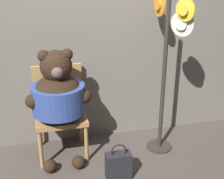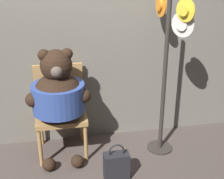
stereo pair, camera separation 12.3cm
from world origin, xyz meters
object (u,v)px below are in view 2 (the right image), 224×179
at_px(chair, 60,106).
at_px(handbag_on_ground, 116,166).
at_px(teddy_bear, 58,95).
at_px(hat_display_rack, 168,63).

bearing_deg(chair, handbag_on_ground, -52.67).
xyz_separation_m(chair, handbag_on_ground, (0.49, -0.64, -0.37)).
distance_m(chair, handbag_on_ground, 0.88).
xyz_separation_m(teddy_bear, handbag_on_ground, (0.50, -0.48, -0.58)).
relative_size(teddy_bear, hat_display_rack, 0.71).
bearing_deg(teddy_bear, handbag_on_ground, -43.73).
height_order(chair, handbag_on_ground, chair).
relative_size(hat_display_rack, handbag_on_ground, 4.35).
xyz_separation_m(hat_display_rack, handbag_on_ground, (-0.61, -0.40, -0.86)).
distance_m(hat_display_rack, handbag_on_ground, 1.13).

